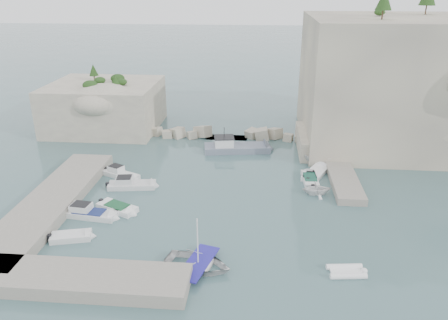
# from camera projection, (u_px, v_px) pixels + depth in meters

# --- Properties ---
(ground) EXTENTS (400.00, 400.00, 0.00)m
(ground) POSITION_uv_depth(u_px,v_px,m) (219.00, 210.00, 43.68)
(ground) COLOR #47696B
(ground) RESTS_ON ground
(cliff_east) EXTENTS (26.00, 22.00, 17.00)m
(cliff_east) POSITION_uv_depth(u_px,v_px,m) (402.00, 82.00, 59.81)
(cliff_east) COLOR beige
(cliff_east) RESTS_ON ground
(cliff_terrace) EXTENTS (8.00, 10.00, 2.50)m
(cliff_terrace) POSITION_uv_depth(u_px,v_px,m) (328.00, 141.00, 58.76)
(cliff_terrace) COLOR beige
(cliff_terrace) RESTS_ON ground
(outcrop_west) EXTENTS (16.00, 14.00, 7.00)m
(outcrop_west) POSITION_uv_depth(u_px,v_px,m) (105.00, 106.00, 66.99)
(outcrop_west) COLOR beige
(outcrop_west) RESTS_ON ground
(quay_west) EXTENTS (5.00, 24.00, 1.10)m
(quay_west) POSITION_uv_depth(u_px,v_px,m) (50.00, 203.00, 43.91)
(quay_west) COLOR #9E9689
(quay_west) RESTS_ON ground
(quay_south) EXTENTS (18.00, 4.00, 1.10)m
(quay_south) POSITION_uv_depth(u_px,v_px,m) (70.00, 279.00, 32.75)
(quay_south) COLOR #9E9689
(quay_south) RESTS_ON ground
(ledge_east) EXTENTS (3.00, 16.00, 0.80)m
(ledge_east) POSITION_uv_depth(u_px,v_px,m) (340.00, 171.00, 51.67)
(ledge_east) COLOR #9E9689
(ledge_east) RESTS_ON ground
(breakwater) EXTENTS (28.00, 3.00, 1.40)m
(breakwater) POSITION_uv_depth(u_px,v_px,m) (227.00, 133.00, 63.77)
(breakwater) COLOR beige
(breakwater) RESTS_ON ground
(motorboat_a) EXTENTS (5.33, 3.70, 1.40)m
(motorboat_a) POSITION_uv_depth(u_px,v_px,m) (121.00, 177.00, 51.12)
(motorboat_a) COLOR silver
(motorboat_a) RESTS_ON ground
(motorboat_b) EXTENTS (5.89, 2.61, 1.40)m
(motorboat_b) POSITION_uv_depth(u_px,v_px,m) (132.00, 187.00, 48.54)
(motorboat_b) COLOR silver
(motorboat_b) RESTS_ON ground
(motorboat_c) EXTENTS (4.90, 3.51, 0.70)m
(motorboat_c) POSITION_uv_depth(u_px,v_px,m) (118.00, 210.00, 43.73)
(motorboat_c) COLOR white
(motorboat_c) RESTS_ON ground
(motorboat_d) EXTENTS (6.14, 2.49, 1.40)m
(motorboat_d) POSITION_uv_depth(u_px,v_px,m) (90.00, 216.00, 42.55)
(motorboat_d) COLOR silver
(motorboat_d) RESTS_ON ground
(motorboat_e) EXTENTS (4.08, 2.46, 0.70)m
(motorboat_e) POSITION_uv_depth(u_px,v_px,m) (71.00, 239.00, 38.80)
(motorboat_e) COLOR silver
(motorboat_e) RESTS_ON ground
(rowboat) EXTENTS (6.30, 5.22, 1.13)m
(rowboat) POSITION_uv_depth(u_px,v_px,m) (198.00, 268.00, 34.93)
(rowboat) COLOR silver
(rowboat) RESTS_ON ground
(inflatable_dinghy) EXTENTS (3.29, 1.87, 0.44)m
(inflatable_dinghy) POSITION_uv_depth(u_px,v_px,m) (346.00, 273.00, 34.27)
(inflatable_dinghy) COLOR white
(inflatable_dinghy) RESTS_ON ground
(tender_east_a) EXTENTS (3.45, 3.09, 1.63)m
(tender_east_a) POSITION_uv_depth(u_px,v_px,m) (316.00, 194.00, 46.96)
(tender_east_a) COLOR white
(tender_east_a) RESTS_ON ground
(tender_east_b) EXTENTS (1.82, 4.74, 0.70)m
(tender_east_b) POSITION_uv_depth(u_px,v_px,m) (310.00, 181.00, 49.96)
(tender_east_b) COLOR silver
(tender_east_b) RESTS_ON ground
(tender_east_c) EXTENTS (4.03, 5.73, 0.70)m
(tender_east_c) POSITION_uv_depth(u_px,v_px,m) (316.00, 175.00, 51.61)
(tender_east_c) COLOR white
(tender_east_c) RESTS_ON ground
(tender_east_d) EXTENTS (4.28, 2.06, 1.59)m
(tender_east_d) POSITION_uv_depth(u_px,v_px,m) (320.00, 164.00, 54.61)
(tender_east_d) COLOR silver
(tender_east_d) RESTS_ON ground
(work_boat) EXTENTS (9.92, 4.21, 2.20)m
(work_boat) POSITION_uv_depth(u_px,v_px,m) (237.00, 151.00, 58.90)
(work_boat) COLOR slate
(work_boat) RESTS_ON ground
(rowboat_mast) EXTENTS (0.10, 0.10, 4.20)m
(rowboat_mast) POSITION_uv_depth(u_px,v_px,m) (198.00, 239.00, 33.91)
(rowboat_mast) COLOR white
(rowboat_mast) RESTS_ON rowboat
(vegetation) EXTENTS (53.48, 13.88, 13.40)m
(vegetation) POSITION_uv_depth(u_px,v_px,m) (370.00, 8.00, 57.93)
(vegetation) COLOR #1E4219
(vegetation) RESTS_ON ground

